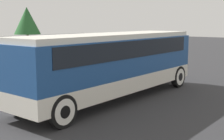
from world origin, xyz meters
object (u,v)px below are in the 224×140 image
Objects in this scene: parked_car_mid at (13,65)px; parked_car_far at (23,73)px; tour_bus at (113,59)px; parked_car_near at (78,61)px.

parked_car_far reaches higher than parked_car_mid.
parked_car_mid is (0.89, 9.18, -1.15)m from tour_bus.
parked_car_mid is 0.97× the size of parked_car_far.
tour_bus is 9.30m from parked_car_mid.
tour_bus is at bearing -82.53° from parked_car_far.
parked_car_mid is 3.75m from parked_car_far.
parked_car_far is at bearing 97.47° from tour_bus.
parked_car_near is (5.26, 7.48, -1.15)m from tour_bus.
parked_car_near is 6.25m from parked_car_far.
tour_bus reaches higher than parked_car_far.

